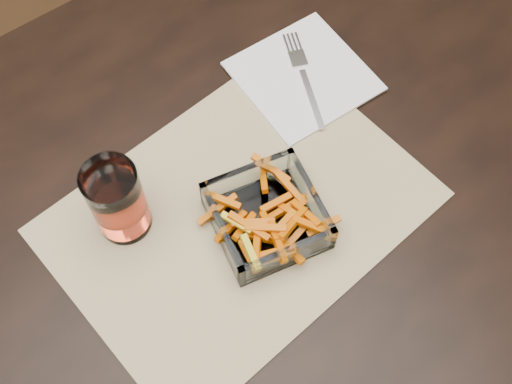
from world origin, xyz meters
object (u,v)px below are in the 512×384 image
Objects in this scene: dining_table at (226,253)px; glass_bowl at (267,218)px; fork at (304,76)px; tumbler at (118,202)px.

dining_table is 0.12m from glass_bowl.
fork is at bearing 27.87° from dining_table.
dining_table is at bearing 145.48° from glass_bowl.
glass_bowl reaches higher than dining_table.
fork reaches higher than dining_table.
glass_bowl reaches higher than fork.
glass_bowl is at bearing -34.52° from dining_table.
glass_bowl is 0.93× the size of fork.
tumbler is (-0.09, 0.08, 0.14)m from dining_table.
glass_bowl is at bearing -38.11° from tumbler.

